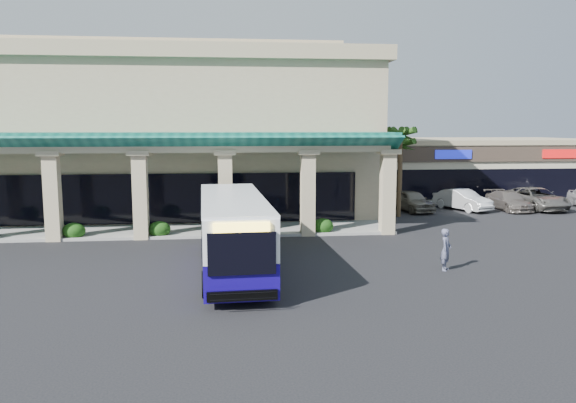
{
  "coord_description": "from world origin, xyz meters",
  "views": [
    {
      "loc": [
        -2.9,
        -25.09,
        5.99
      ],
      "look_at": [
        0.17,
        3.07,
        2.2
      ],
      "focal_mm": 35.0,
      "sensor_mm": 36.0,
      "label": 1
    }
  ],
  "objects": [
    {
      "name": "main_building",
      "position": [
        -8.0,
        16.0,
        5.67
      ],
      "size": [
        30.8,
        14.8,
        11.35
      ],
      "primitive_type": null,
      "color": "tan",
      "rests_on": "ground"
    },
    {
      "name": "transit_bus",
      "position": [
        -2.69,
        -2.02,
        1.56
      ],
      "size": [
        3.08,
        11.28,
        3.12
      ],
      "primitive_type": null,
      "rotation": [
        0.0,
        0.0,
        0.04
      ],
      "color": "#16077F",
      "rests_on": "ground"
    },
    {
      "name": "palm_0",
      "position": [
        8.5,
        11.0,
        3.3
      ],
      "size": [
        2.4,
        2.4,
        6.6
      ],
      "primitive_type": null,
      "color": "#1D3E10",
      "rests_on": "ground"
    },
    {
      "name": "car_white",
      "position": [
        13.98,
        13.42,
        0.75
      ],
      "size": [
        3.23,
        4.79,
        1.49
      ],
      "primitive_type": "imported",
      "rotation": [
        0.0,
        0.0,
        0.4
      ],
      "color": "silver",
      "rests_on": "ground"
    },
    {
      "name": "pedestrian",
      "position": [
        6.17,
        -2.97,
        0.88
      ],
      "size": [
        0.71,
        0.77,
        1.77
      ],
      "primitive_type": "imported",
      "rotation": [
        0.0,
        0.0,
        0.97
      ],
      "color": "#50546D",
      "rests_on": "ground"
    },
    {
      "name": "ground",
      "position": [
        0.0,
        0.0,
        0.0
      ],
      "size": [
        110.0,
        110.0,
        0.0
      ],
      "primitive_type": "plane",
      "color": "black"
    },
    {
      "name": "car_red",
      "position": [
        17.27,
        13.04,
        0.67
      ],
      "size": [
        1.99,
        4.65,
        1.33
      ],
      "primitive_type": "imported",
      "rotation": [
        0.0,
        0.0,
        0.03
      ],
      "color": "slate",
      "rests_on": "ground"
    },
    {
      "name": "car_gray",
      "position": [
        19.55,
        13.31,
        0.78
      ],
      "size": [
        2.97,
        5.79,
        1.56
      ],
      "primitive_type": "imported",
      "rotation": [
        0.0,
        0.0,
        0.07
      ],
      "color": "#615E58",
      "rests_on": "ground"
    },
    {
      "name": "car_silver",
      "position": [
        10.14,
        13.3,
        0.75
      ],
      "size": [
        2.58,
        4.67,
        1.5
      ],
      "primitive_type": "imported",
      "rotation": [
        0.0,
        0.0,
        0.19
      ],
      "color": "slate",
      "rests_on": "ground"
    },
    {
      "name": "strip_mall",
      "position": [
        18.0,
        24.0,
        2.45
      ],
      "size": [
        22.5,
        12.5,
        4.9
      ],
      "primitive_type": null,
      "color": "beige",
      "rests_on": "ground"
    },
    {
      "name": "palm_1",
      "position": [
        9.5,
        14.0,
        2.9
      ],
      "size": [
        2.4,
        2.4,
        5.8
      ],
      "primitive_type": null,
      "color": "#1D3E10",
      "rests_on": "ground"
    },
    {
      "name": "arcade",
      "position": [
        -8.0,
        6.8,
        2.85
      ],
      "size": [
        30.0,
        6.2,
        5.7
      ],
      "primitive_type": null,
      "color": "#0F5E51",
      "rests_on": "ground"
    },
    {
      "name": "broadleaf_tree",
      "position": [
        7.5,
        19.0,
        2.41
      ],
      "size": [
        2.6,
        2.6,
        4.81
      ],
      "primitive_type": null,
      "color": "#173F0E",
      "rests_on": "ground"
    }
  ]
}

